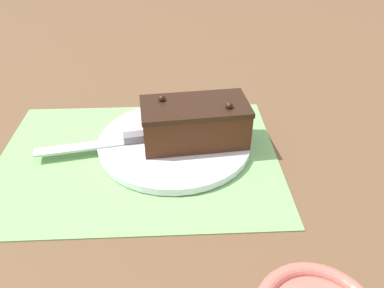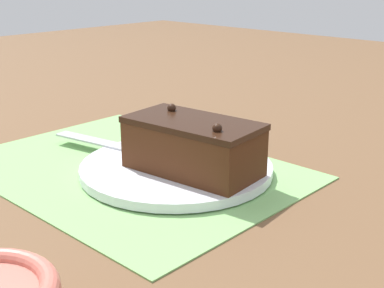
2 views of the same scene
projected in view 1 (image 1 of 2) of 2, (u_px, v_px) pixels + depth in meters
name	position (u px, v px, depth m)	size (l,w,h in m)	color
ground_plane	(138.00, 158.00, 0.62)	(3.00, 3.00, 0.00)	brown
placemat_woven	(138.00, 157.00, 0.62)	(0.46, 0.34, 0.00)	#7AB266
cake_plate	(175.00, 142.00, 0.64)	(0.26, 0.26, 0.01)	white
chocolate_cake	(195.00, 122.00, 0.62)	(0.18, 0.11, 0.08)	#472614
serving_knife	(123.00, 140.00, 0.63)	(0.21, 0.06, 0.01)	slate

